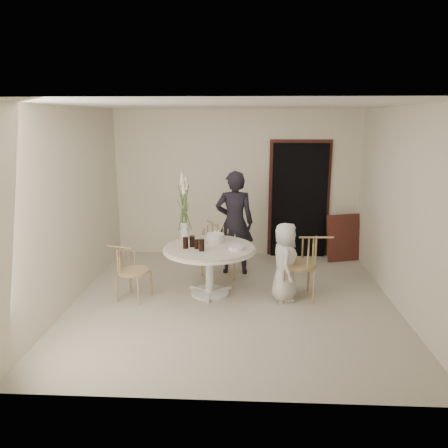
{
  "coord_description": "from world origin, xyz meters",
  "views": [
    {
      "loc": [
        0.16,
        -5.77,
        2.54
      ],
      "look_at": [
        -0.14,
        0.3,
        1.06
      ],
      "focal_mm": 35.0,
      "sensor_mm": 36.0,
      "label": 1
    }
  ],
  "objects_px": {
    "chair_right": "(306,258)",
    "boy": "(285,262)",
    "girl": "(235,223)",
    "table": "(210,254)",
    "chair_left": "(127,265)",
    "chair_far": "(215,243)",
    "birthday_cake": "(215,238)",
    "flower_vase": "(184,207)"
  },
  "relations": [
    {
      "from": "chair_left",
      "to": "birthday_cake",
      "type": "height_order",
      "value": "birthday_cake"
    },
    {
      "from": "flower_vase",
      "to": "chair_left",
      "type": "bearing_deg",
      "value": -143.33
    },
    {
      "from": "boy",
      "to": "birthday_cake",
      "type": "distance_m",
      "value": 1.1
    },
    {
      "from": "table",
      "to": "flower_vase",
      "type": "height_order",
      "value": "flower_vase"
    },
    {
      "from": "table",
      "to": "flower_vase",
      "type": "bearing_deg",
      "value": 137.63
    },
    {
      "from": "chair_far",
      "to": "boy",
      "type": "bearing_deg",
      "value": -65.15
    },
    {
      "from": "chair_left",
      "to": "birthday_cake",
      "type": "xyz_separation_m",
      "value": [
        1.24,
        0.44,
        0.29
      ]
    },
    {
      "from": "chair_left",
      "to": "girl",
      "type": "xyz_separation_m",
      "value": [
        1.51,
        1.15,
        0.36
      ]
    },
    {
      "from": "chair_far",
      "to": "chair_right",
      "type": "bearing_deg",
      "value": -55.59
    },
    {
      "from": "chair_left",
      "to": "girl",
      "type": "relative_size",
      "value": 0.45
    },
    {
      "from": "boy",
      "to": "flower_vase",
      "type": "xyz_separation_m",
      "value": [
        -1.48,
        0.51,
        0.66
      ]
    },
    {
      "from": "chair_right",
      "to": "boy",
      "type": "distance_m",
      "value": 0.32
    },
    {
      "from": "girl",
      "to": "birthday_cake",
      "type": "distance_m",
      "value": 0.75
    },
    {
      "from": "chair_right",
      "to": "boy",
      "type": "relative_size",
      "value": 0.82
    },
    {
      "from": "chair_far",
      "to": "boy",
      "type": "distance_m",
      "value": 1.38
    },
    {
      "from": "chair_far",
      "to": "flower_vase",
      "type": "relative_size",
      "value": 0.84
    },
    {
      "from": "chair_far",
      "to": "birthday_cake",
      "type": "distance_m",
      "value": 0.56
    },
    {
      "from": "girl",
      "to": "flower_vase",
      "type": "xyz_separation_m",
      "value": [
        -0.74,
        -0.58,
        0.37
      ]
    },
    {
      "from": "girl",
      "to": "boy",
      "type": "height_order",
      "value": "girl"
    },
    {
      "from": "table",
      "to": "birthday_cake",
      "type": "height_order",
      "value": "birthday_cake"
    },
    {
      "from": "birthday_cake",
      "to": "flower_vase",
      "type": "height_order",
      "value": "flower_vase"
    },
    {
      "from": "table",
      "to": "chair_right",
      "type": "relative_size",
      "value": 1.44
    },
    {
      "from": "birthday_cake",
      "to": "chair_left",
      "type": "bearing_deg",
      "value": -160.27
    },
    {
      "from": "chair_far",
      "to": "chair_right",
      "type": "xyz_separation_m",
      "value": [
        1.36,
        -0.82,
        0.03
      ]
    },
    {
      "from": "table",
      "to": "chair_far",
      "type": "distance_m",
      "value": 0.76
    },
    {
      "from": "chair_right",
      "to": "chair_left",
      "type": "xyz_separation_m",
      "value": [
        -2.56,
        -0.14,
        -0.1
      ]
    },
    {
      "from": "chair_left",
      "to": "birthday_cake",
      "type": "distance_m",
      "value": 1.35
    },
    {
      "from": "chair_far",
      "to": "birthday_cake",
      "type": "relative_size",
      "value": 3.34
    },
    {
      "from": "girl",
      "to": "boy",
      "type": "relative_size",
      "value": 1.52
    },
    {
      "from": "boy",
      "to": "flower_vase",
      "type": "height_order",
      "value": "flower_vase"
    },
    {
      "from": "table",
      "to": "flower_vase",
      "type": "relative_size",
      "value": 1.26
    },
    {
      "from": "table",
      "to": "chair_far",
      "type": "height_order",
      "value": "chair_far"
    },
    {
      "from": "chair_right",
      "to": "girl",
      "type": "height_order",
      "value": "girl"
    },
    {
      "from": "flower_vase",
      "to": "birthday_cake",
      "type": "bearing_deg",
      "value": -14.71
    },
    {
      "from": "girl",
      "to": "boy",
      "type": "bearing_deg",
      "value": 123.05
    },
    {
      "from": "chair_far",
      "to": "boy",
      "type": "relative_size",
      "value": 0.78
    },
    {
      "from": "flower_vase",
      "to": "girl",
      "type": "bearing_deg",
      "value": 37.78
    },
    {
      "from": "chair_left",
      "to": "table",
      "type": "bearing_deg",
      "value": -63.01
    },
    {
      "from": "chair_left",
      "to": "birthday_cake",
      "type": "relative_size",
      "value": 2.92
    },
    {
      "from": "girl",
      "to": "flower_vase",
      "type": "distance_m",
      "value": 1.01
    },
    {
      "from": "boy",
      "to": "flower_vase",
      "type": "distance_m",
      "value": 1.7
    },
    {
      "from": "table",
      "to": "flower_vase",
      "type": "xyz_separation_m",
      "value": [
        -0.41,
        0.37,
        0.61
      ]
    }
  ]
}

